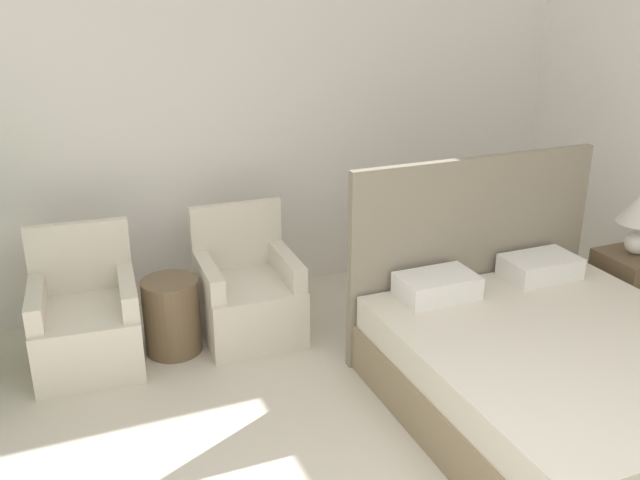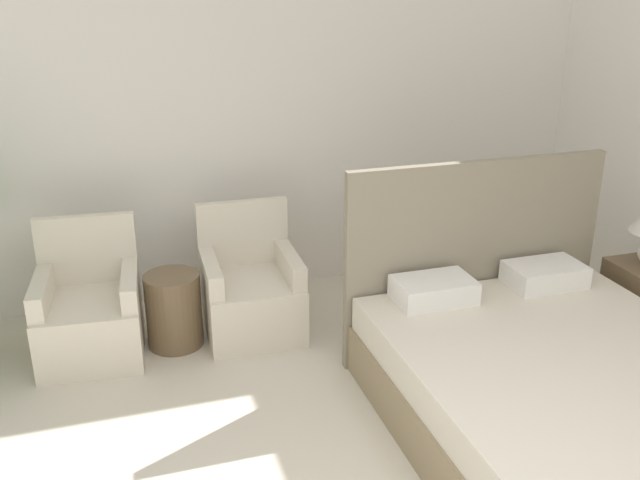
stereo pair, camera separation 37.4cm
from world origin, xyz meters
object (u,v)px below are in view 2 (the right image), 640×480
bed (550,380)px  armchair_near_window_left (90,317)px  armchair_near_window_right (251,296)px  side_table (174,310)px

bed → armchair_near_window_left: size_ratio=2.29×
armchair_near_window_right → armchair_near_window_left: bearing=-178.2°
armchair_near_window_left → armchair_near_window_right: (1.08, 0.00, 0.00)m
bed → side_table: bed is taller
armchair_near_window_right → side_table: size_ratio=1.71×
armchair_near_window_left → side_table: bearing=0.9°
bed → armchair_near_window_right: bed is taller
side_table → armchair_near_window_right: bearing=3.7°
armchair_near_window_right → side_table: 0.54m
armchair_near_window_right → bed: bearing=-48.1°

